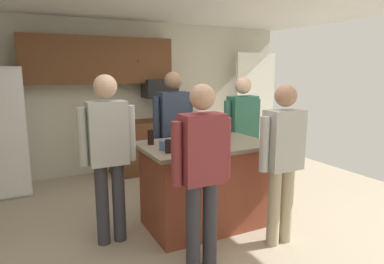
# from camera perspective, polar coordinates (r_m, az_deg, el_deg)

# --- Properties ---
(floor) EXTENTS (7.04, 7.04, 0.00)m
(floor) POSITION_cam_1_polar(r_m,az_deg,el_deg) (3.89, 0.38, -16.80)
(floor) COLOR #B7A88E
(floor) RESTS_ON ground
(back_wall) EXTENTS (6.40, 0.10, 2.60)m
(back_wall) POSITION_cam_1_polar(r_m,az_deg,el_deg) (6.10, -11.77, 5.77)
(back_wall) COLOR beige
(back_wall) RESTS_ON ground
(french_door_window_panel) EXTENTS (0.90, 0.06, 2.00)m
(french_door_window_panel) POSITION_cam_1_polar(r_m,az_deg,el_deg) (6.92, 10.55, 4.69)
(french_door_window_panel) COLOR white
(french_door_window_panel) RESTS_ON ground
(cabinet_run_upper) EXTENTS (2.40, 0.38, 0.75)m
(cabinet_run_upper) POSITION_cam_1_polar(r_m,az_deg,el_deg) (5.79, -15.38, 11.56)
(cabinet_run_upper) COLOR brown
(cabinet_run_lower) EXTENTS (1.80, 0.63, 0.90)m
(cabinet_run_lower) POSITION_cam_1_polar(r_m,az_deg,el_deg) (6.11, -5.25, -2.11)
(cabinet_run_lower) COLOR brown
(cabinet_run_lower) RESTS_ON ground
(microwave_over_range) EXTENTS (0.56, 0.40, 0.32)m
(microwave_over_range) POSITION_cam_1_polar(r_m,az_deg,el_deg) (5.99, -5.48, 7.30)
(microwave_over_range) COLOR black
(kitchen_island) EXTENTS (1.41, 0.93, 0.97)m
(kitchen_island) POSITION_cam_1_polar(r_m,az_deg,el_deg) (3.91, 2.01, -8.79)
(kitchen_island) COLOR brown
(kitchen_island) RESTS_ON ground
(person_guest_left) EXTENTS (0.57, 0.23, 1.74)m
(person_guest_left) POSITION_cam_1_polar(r_m,az_deg,el_deg) (3.48, -13.97, -2.67)
(person_guest_left) COLOR #383842
(person_guest_left) RESTS_ON ground
(person_host_foreground) EXTENTS (0.57, 0.22, 1.69)m
(person_host_foreground) POSITION_cam_1_polar(r_m,az_deg,el_deg) (4.62, 8.42, 0.32)
(person_host_foreground) COLOR tan
(person_host_foreground) RESTS_ON ground
(person_guest_right) EXTENTS (0.57, 0.23, 1.76)m
(person_guest_right) POSITION_cam_1_polar(r_m,az_deg,el_deg) (4.48, -3.14, 0.71)
(person_guest_right) COLOR #232D4C
(person_guest_right) RESTS_ON ground
(person_guest_by_door) EXTENTS (0.57, 0.22, 1.67)m
(person_guest_by_door) POSITION_cam_1_polar(r_m,az_deg,el_deg) (2.95, 1.69, -5.72)
(person_guest_by_door) COLOR #383842
(person_guest_by_door) RESTS_ON ground
(person_elder_center) EXTENTS (0.57, 0.22, 1.64)m
(person_elder_center) POSITION_cam_1_polar(r_m,az_deg,el_deg) (3.50, 15.07, -3.74)
(person_elder_center) COLOR tan
(person_elder_center) RESTS_ON ground
(tumbler_amber) EXTENTS (0.07, 0.07, 0.13)m
(tumbler_amber) POSITION_cam_1_polar(r_m,az_deg,el_deg) (3.45, 1.34, -2.02)
(tumbler_amber) COLOR black
(tumbler_amber) RESTS_ON kitchen_island
(mug_blue_stoneware) EXTENTS (0.12, 0.08, 0.11)m
(mug_blue_stoneware) POSITION_cam_1_polar(r_m,az_deg,el_deg) (4.03, 0.17, -0.32)
(mug_blue_stoneware) COLOR white
(mug_blue_stoneware) RESTS_ON kitchen_island
(glass_dark_ale) EXTENTS (0.07, 0.07, 0.13)m
(glass_dark_ale) POSITION_cam_1_polar(r_m,az_deg,el_deg) (3.76, -2.99, -0.98)
(glass_dark_ale) COLOR black
(glass_dark_ale) RESTS_ON kitchen_island
(glass_short_whisky) EXTENTS (0.07, 0.07, 0.16)m
(glass_short_whisky) POSITION_cam_1_polar(r_m,az_deg,el_deg) (3.73, -6.99, -0.89)
(glass_short_whisky) COLOR black
(glass_short_whisky) RESTS_ON kitchen_island
(glass_pilsner) EXTENTS (0.06, 0.06, 0.14)m
(glass_pilsner) POSITION_cam_1_polar(r_m,az_deg,el_deg) (3.33, -4.06, -2.43)
(glass_pilsner) COLOR black
(glass_pilsner) RESTS_ON kitchen_island
(mug_ceramic_white) EXTENTS (0.13, 0.09, 0.10)m
(mug_ceramic_white) POSITION_cam_1_polar(r_m,az_deg,el_deg) (3.46, -4.82, -2.25)
(mug_ceramic_white) COLOR #4C6B99
(mug_ceramic_white) RESTS_ON kitchen_island
(serving_tray) EXTENTS (0.44, 0.30, 0.04)m
(serving_tray) POSITION_cam_1_polar(r_m,az_deg,el_deg) (3.81, 2.68, -1.49)
(serving_tray) COLOR #B7B7BC
(serving_tray) RESTS_ON kitchen_island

